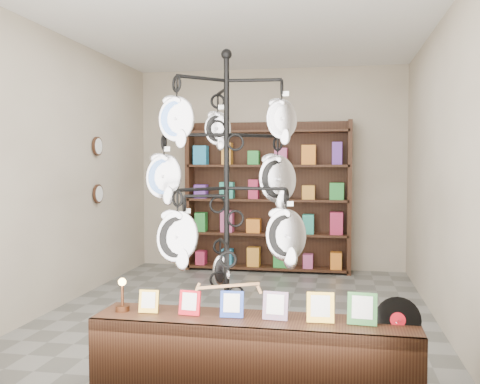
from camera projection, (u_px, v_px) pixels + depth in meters
The scene contains 6 objects.
ground at pixel (240, 312), 5.67m from camera, with size 5.00×5.00×0.00m, color slate.
room_envelope at pixel (240, 138), 5.58m from camera, with size 5.00×5.00×5.00m.
display_tree at pixel (227, 189), 3.92m from camera, with size 1.33×1.33×2.41m.
front_shelf at pixel (254, 357), 3.61m from camera, with size 2.19×0.48×0.77m.
back_shelving at pixel (268, 201), 7.88m from camera, with size 2.42×0.36×2.20m.
wall_clocks at pixel (98, 170), 6.74m from camera, with size 0.03×0.24×0.84m.
Camera 1 is at (1.01, -5.51, 1.58)m, focal length 40.00 mm.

